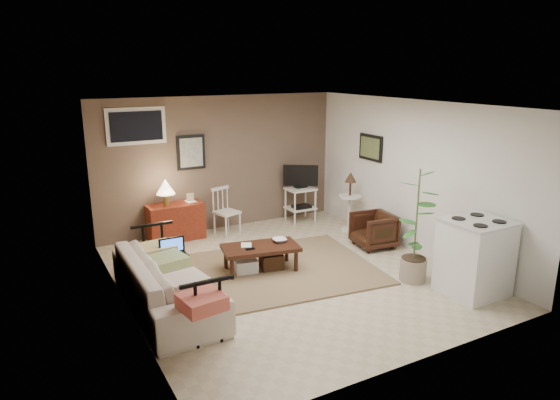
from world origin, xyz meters
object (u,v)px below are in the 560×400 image
spindle_chair (226,212)px  tv_stand (301,192)px  side_table (350,195)px  sofa (166,273)px  potted_plant (416,222)px  red_console (175,218)px  armchair (374,229)px  coffee_table (260,256)px  stove (475,257)px

spindle_chair → tv_stand: tv_stand is taller
side_table → sofa: bearing=-160.4°
potted_plant → side_table: bearing=76.5°
red_console → armchair: bearing=-34.9°
coffee_table → armchair: (2.09, 0.03, 0.08)m
armchair → red_console: bearing=-117.6°
tv_stand → side_table: tv_stand is taller
side_table → coffee_table: bearing=-158.0°
potted_plant → stove: 0.86m
spindle_chair → armchair: size_ratio=1.32×
coffee_table → potted_plant: bearing=-37.1°
sofa → armchair: sofa is taller
sofa → tv_stand: size_ratio=2.03×
red_console → sofa: bearing=-109.5°
red_console → armchair: size_ratio=1.73×
spindle_chair → tv_stand: (1.53, -0.02, 0.19)m
sofa → side_table: side_table is taller
red_console → spindle_chair: (0.89, -0.12, 0.01)m
red_console → armchair: red_console is taller
stove → potted_plant: bearing=121.6°
red_console → potted_plant: potted_plant is taller
coffee_table → spindle_chair: (0.24, 1.82, 0.16)m
sofa → stove: stove is taller
coffee_table → stove: (2.13, -1.97, 0.27)m
coffee_table → side_table: size_ratio=1.08×
potted_plant → stove: bearing=-58.4°
spindle_chair → sofa: bearing=-127.6°
sofa → stove: 3.94m
red_console → spindle_chair: red_console is taller
sofa → spindle_chair: sofa is taller
spindle_chair → red_console: bearing=172.2°
armchair → stove: bearing=8.3°
side_table → potted_plant: 2.28m
spindle_chair → potted_plant: potted_plant is taller
tv_stand → armchair: bearing=-79.5°
sofa → stove: (3.62, -1.54, 0.06)m
tv_stand → stove: size_ratio=1.09×
side_table → armchair: 0.97m
spindle_chair → armchair: (1.86, -1.80, -0.07)m
armchair → potted_plant: bearing=-8.4°
armchair → stove: size_ratio=0.62×
coffee_table → stove: size_ratio=1.16×
potted_plant → coffee_table: bearing=142.9°
coffee_table → armchair: armchair is taller
spindle_chair → tv_stand: 1.54m
spindle_chair → armchair: spindle_chair is taller
side_table → tv_stand: bearing=118.6°
coffee_table → potted_plant: (1.72, -1.30, 0.63)m
side_table → armchair: side_table is taller
tv_stand → stove: bearing=-84.5°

